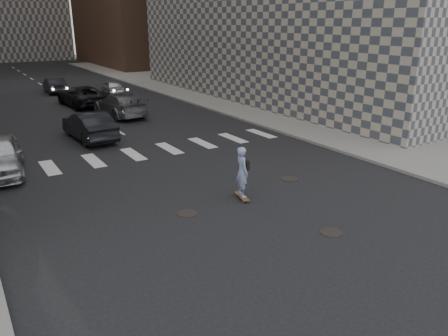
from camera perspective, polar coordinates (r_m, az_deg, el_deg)
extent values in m
plane|color=black|center=(15.33, 3.96, -5.90)|extent=(160.00, 160.00, 0.00)
cube|color=gray|center=(39.16, 4.04, 9.38)|extent=(13.00, 80.00, 0.15)
cube|color=black|center=(32.16, 5.65, 10.78)|extent=(0.30, 18.00, 4.00)
cylinder|color=black|center=(14.36, 13.83, -8.17)|extent=(0.70, 0.70, 0.02)
cylinder|color=black|center=(15.30, -4.82, -5.93)|extent=(0.70, 0.70, 0.02)
cylinder|color=black|center=(18.69, 8.58, -1.42)|extent=(0.70, 0.70, 0.02)
cube|color=brown|center=(16.48, 2.34, -3.70)|extent=(0.45, 1.05, 0.02)
cylinder|color=green|center=(16.16, 2.53, -4.40)|extent=(0.05, 0.07, 0.07)
cylinder|color=green|center=(16.23, 3.13, -4.31)|extent=(0.05, 0.07, 0.07)
cylinder|color=green|center=(16.78, 1.58, -3.49)|extent=(0.05, 0.07, 0.07)
cylinder|color=green|center=(16.84, 2.15, -3.41)|extent=(0.05, 0.07, 0.07)
imported|color=#838EBF|center=(16.13, 2.39, -0.51)|extent=(0.59, 0.78, 1.92)
cube|color=black|center=(16.18, 2.99, 0.42)|extent=(0.18, 0.33, 0.36)
imported|color=black|center=(25.64, -17.19, 5.28)|extent=(1.99, 4.92, 1.59)
imported|color=#5A5C61|center=(31.70, -13.46, 8.05)|extent=(2.61, 5.65, 1.60)
imported|color=black|center=(36.44, -18.06, 8.95)|extent=(3.06, 5.80, 1.56)
imported|color=#B8BBC0|center=(41.59, -14.36, 10.20)|extent=(1.91, 3.96, 1.30)
imported|color=black|center=(44.09, -21.26, 10.06)|extent=(1.69, 4.37, 1.42)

